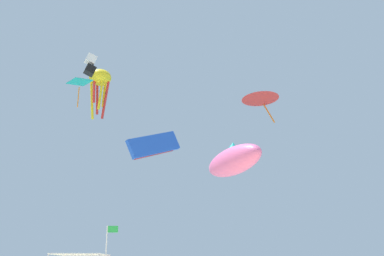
{
  "coord_description": "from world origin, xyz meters",
  "views": [
    {
      "loc": [
        -3.08,
        -21.54,
        1.68
      ],
      "look_at": [
        -2.57,
        6.9,
        10.8
      ],
      "focal_mm": 40.17,
      "sensor_mm": 36.0,
      "label": 1
    }
  ],
  "objects_px": {
    "canopy_tent": "(81,256)",
    "kite_parafoil_blue": "(154,145)",
    "kite_octopus_yellow": "(100,80)",
    "kite_box_white": "(90,65)",
    "kite_inflatable_pink": "(233,161)",
    "kite_diamond_teal": "(80,83)",
    "banner_flag": "(107,254)",
    "kite_delta_red": "(260,96)"
  },
  "relations": [
    {
      "from": "canopy_tent",
      "to": "banner_flag",
      "type": "distance_m",
      "value": 2.64
    },
    {
      "from": "canopy_tent",
      "to": "kite_parafoil_blue",
      "type": "distance_m",
      "value": 18.38
    },
    {
      "from": "kite_parafoil_blue",
      "to": "kite_octopus_yellow",
      "type": "bearing_deg",
      "value": -92.74
    },
    {
      "from": "kite_inflatable_pink",
      "to": "kite_diamond_teal",
      "type": "distance_m",
      "value": 16.03
    },
    {
      "from": "kite_delta_red",
      "to": "kite_box_white",
      "type": "bearing_deg",
      "value": -33.36
    },
    {
      "from": "banner_flag",
      "to": "kite_octopus_yellow",
      "type": "xyz_separation_m",
      "value": [
        -6.32,
        24.63,
        21.01
      ]
    },
    {
      "from": "banner_flag",
      "to": "kite_box_white",
      "type": "distance_m",
      "value": 25.33
    },
    {
      "from": "kite_octopus_yellow",
      "to": "kite_inflatable_pink",
      "type": "bearing_deg",
      "value": -107.18
    },
    {
      "from": "kite_inflatable_pink",
      "to": "kite_parafoil_blue",
      "type": "bearing_deg",
      "value": -170.79
    },
    {
      "from": "kite_octopus_yellow",
      "to": "kite_delta_red",
      "type": "distance_m",
      "value": 19.42
    },
    {
      "from": "kite_diamond_teal",
      "to": "kite_box_white",
      "type": "xyz_separation_m",
      "value": [
        -0.28,
        4.56,
        4.01
      ]
    },
    {
      "from": "kite_parafoil_blue",
      "to": "banner_flag",
      "type": "bearing_deg",
      "value": 40.77
    },
    {
      "from": "canopy_tent",
      "to": "kite_inflatable_pink",
      "type": "bearing_deg",
      "value": 25.82
    },
    {
      "from": "kite_parafoil_blue",
      "to": "kite_inflatable_pink",
      "type": "xyz_separation_m",
      "value": [
        6.49,
        -10.17,
        -3.96
      ]
    },
    {
      "from": "kite_inflatable_pink",
      "to": "kite_diamond_teal",
      "type": "bearing_deg",
      "value": -134.62
    },
    {
      "from": "canopy_tent",
      "to": "kite_octopus_yellow",
      "type": "xyz_separation_m",
      "value": [
        -4.52,
        22.71,
        21.05
      ]
    },
    {
      "from": "kite_inflatable_pink",
      "to": "kite_octopus_yellow",
      "type": "distance_m",
      "value": 27.02
    },
    {
      "from": "canopy_tent",
      "to": "kite_inflatable_pink",
      "type": "relative_size",
      "value": 0.47
    },
    {
      "from": "kite_parafoil_blue",
      "to": "kite_inflatable_pink",
      "type": "bearing_deg",
      "value": 77.04
    },
    {
      "from": "banner_flag",
      "to": "kite_diamond_teal",
      "type": "xyz_separation_m",
      "value": [
        -5.28,
        11.46,
        14.81
      ]
    },
    {
      "from": "banner_flag",
      "to": "kite_delta_red",
      "type": "bearing_deg",
      "value": 60.32
    },
    {
      "from": "canopy_tent",
      "to": "kite_delta_red",
      "type": "relative_size",
      "value": 0.54
    },
    {
      "from": "kite_octopus_yellow",
      "to": "kite_box_white",
      "type": "relative_size",
      "value": 2.76
    },
    {
      "from": "kite_inflatable_pink",
      "to": "kite_diamond_teal",
      "type": "relative_size",
      "value": 2.77
    },
    {
      "from": "canopy_tent",
      "to": "kite_diamond_teal",
      "type": "xyz_separation_m",
      "value": [
        -3.47,
        9.54,
        14.85
      ]
    },
    {
      "from": "kite_inflatable_pink",
      "to": "banner_flag",
      "type": "bearing_deg",
      "value": -72.88
    },
    {
      "from": "banner_flag",
      "to": "kite_delta_red",
      "type": "height_order",
      "value": "kite_delta_red"
    },
    {
      "from": "canopy_tent",
      "to": "banner_flag",
      "type": "height_order",
      "value": "banner_flag"
    },
    {
      "from": "kite_octopus_yellow",
      "to": "kite_delta_red",
      "type": "bearing_deg",
      "value": -61.31
    },
    {
      "from": "kite_octopus_yellow",
      "to": "canopy_tent",
      "type": "bearing_deg",
      "value": -133.34
    },
    {
      "from": "kite_inflatable_pink",
      "to": "kite_delta_red",
      "type": "distance_m",
      "value": 20.32
    },
    {
      "from": "kite_parafoil_blue",
      "to": "canopy_tent",
      "type": "bearing_deg",
      "value": 33.38
    },
    {
      "from": "canopy_tent",
      "to": "kite_delta_red",
      "type": "xyz_separation_m",
      "value": [
        14.56,
        20.46,
        18.19
      ]
    },
    {
      "from": "kite_diamond_teal",
      "to": "kite_delta_red",
      "type": "distance_m",
      "value": 21.34
    },
    {
      "from": "kite_parafoil_blue",
      "to": "kite_diamond_teal",
      "type": "relative_size",
      "value": 1.99
    },
    {
      "from": "kite_parafoil_blue",
      "to": "kite_diamond_teal",
      "type": "distance_m",
      "value": 9.21
    },
    {
      "from": "kite_parafoil_blue",
      "to": "kite_diamond_teal",
      "type": "height_order",
      "value": "kite_diamond_teal"
    },
    {
      "from": "banner_flag",
      "to": "kite_octopus_yellow",
      "type": "relative_size",
      "value": 0.59
    },
    {
      "from": "kite_box_white",
      "to": "kite_delta_red",
      "type": "bearing_deg",
      "value": -95.13
    },
    {
      "from": "canopy_tent",
      "to": "kite_octopus_yellow",
      "type": "distance_m",
      "value": 31.29
    },
    {
      "from": "kite_diamond_teal",
      "to": "kite_delta_red",
      "type": "height_order",
      "value": "kite_delta_red"
    },
    {
      "from": "kite_delta_red",
      "to": "kite_box_white",
      "type": "relative_size",
      "value": 2.66
    }
  ]
}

